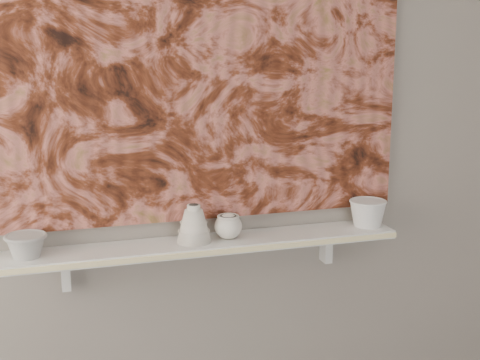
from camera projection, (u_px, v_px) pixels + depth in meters
name	position (u px, v px, depth m)	size (l,w,h in m)	color
wall_back	(199.00, 119.00, 2.36)	(3.60, 3.60, 0.00)	gray
shelf	(207.00, 244.00, 2.37)	(1.40, 0.18, 0.03)	white
shelf_stripe	(214.00, 253.00, 2.28)	(1.40, 0.01, 0.02)	#F8E8A5
bracket_left	(66.00, 272.00, 2.31)	(0.03, 0.06, 0.12)	white
bracket_right	(326.00, 247.00, 2.59)	(0.03, 0.06, 0.12)	white
painting	(200.00, 65.00, 2.31)	(1.50, 0.03, 1.10)	#5D2715
house_motif	(319.00, 147.00, 2.49)	(0.09, 0.00, 0.08)	black
bowl_grey	(26.00, 245.00, 2.18)	(0.14, 0.14, 0.08)	gray
cup_cream	(228.00, 226.00, 2.38)	(0.10, 0.10, 0.09)	white
bell_vessel	(194.00, 223.00, 2.34)	(0.12, 0.12, 0.14)	beige
bowl_white	(368.00, 213.00, 2.53)	(0.14, 0.14, 0.10)	white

